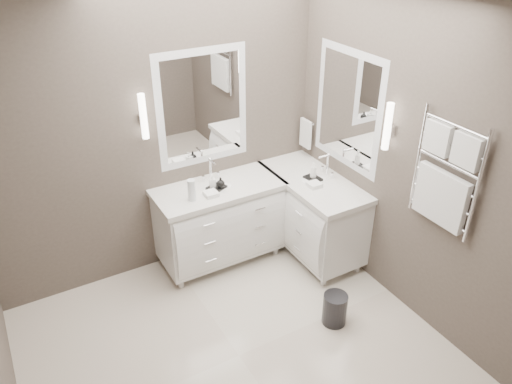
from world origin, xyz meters
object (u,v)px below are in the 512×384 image
towel_ladder (444,180)px  waste_bin (335,309)px  vanity_back (220,219)px  vanity_right (311,210)px

towel_ladder → waste_bin: size_ratio=3.07×
vanity_back → waste_bin: vanity_back is taller
vanity_back → towel_ladder: towel_ladder is taller
vanity_right → towel_ladder: 1.60m
vanity_right → waste_bin: (-0.43, -0.98, -0.34)m
vanity_right → towel_ladder: towel_ladder is taller
vanity_right → waste_bin: 1.12m
vanity_back → waste_bin: (0.45, -1.30, -0.34)m
waste_bin → vanity_back: bearing=109.1°
towel_ladder → waste_bin: bearing=153.5°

